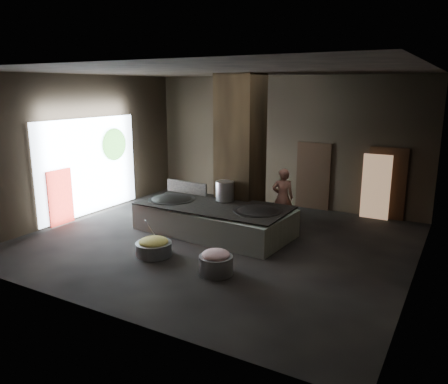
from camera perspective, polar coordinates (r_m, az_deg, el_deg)
The scene contains 28 objects.
floor at distance 12.10m, azimuth -0.87°, elevation -6.53°, with size 10.00×9.00×0.10m, color black.
ceiling at distance 11.38m, azimuth -0.95°, elevation 15.79°, with size 10.00×9.00×0.10m, color black.
back_wall at distance 15.58m, azimuth 7.67°, elevation 6.57°, with size 10.00×0.10×4.50m, color black.
front_wall at distance 8.02m, azimuth -17.63°, elevation -0.43°, with size 10.00×0.10×4.50m, color black.
left_wall at distance 14.72m, azimuth -18.19°, elevation 5.62°, with size 0.10×9.00×4.50m, color black.
right_wall at distance 10.00m, azimuth 24.91°, elevation 1.61°, with size 0.10×9.00×4.50m, color black.
pillar at distance 13.31m, azimuth 2.14°, elevation 5.52°, with size 1.20×1.20×4.50m, color black.
hearth_platform at distance 12.59m, azimuth -1.32°, elevation -3.65°, with size 4.41×2.11×0.77m, color #ACBBA9.
platform_cap at distance 12.47m, azimuth -1.33°, elevation -1.75°, with size 4.31×2.07×0.03m, color black.
wok_left at distance 13.23m, azimuth -6.84°, elevation -1.24°, with size 1.39×1.39×0.38m, color black.
wok_left_rim at distance 13.21m, azimuth -6.85°, elevation -0.95°, with size 1.42×1.42×0.05m, color black.
wok_right at distance 11.92m, azimuth 4.38°, elevation -2.83°, with size 1.29×1.29×0.36m, color black.
wok_right_rim at distance 11.90m, azimuth 4.38°, elevation -2.51°, with size 1.32×1.32×0.05m, color black.
stock_pot at distance 12.83m, azimuth 0.11°, elevation 0.14°, with size 0.54×0.54×0.57m, color #A5A7AD.
splash_guard at distance 13.80m, azimuth -4.91°, elevation 0.61°, with size 1.53×0.06×0.38m, color black.
cook at distance 13.18m, azimuth 7.67°, elevation -0.73°, with size 0.65×0.42×1.77m, color #9B5F4F.
veg_basin at distance 11.14m, azimuth -9.15°, elevation -7.33°, with size 0.90×0.90×0.33m, color slate.
veg_fill at distance 11.07m, azimuth -9.19°, elevation -6.44°, with size 0.74×0.74×0.23m, color #86A750.
ladle at distance 11.21m, azimuth -9.35°, elevation -5.12°, with size 0.03×0.03×0.71m, color #A5A7AD.
meat_basin at distance 9.94m, azimuth -1.07°, elevation -9.50°, with size 0.77×0.77×0.42m, color slate.
meat_fill at distance 9.85m, azimuth -1.07°, elevation -8.21°, with size 0.64×0.64×0.24m, color #C97888.
doorway_near at distance 15.26m, azimuth 11.57°, elevation 1.90°, with size 1.18×0.08×2.38m, color black.
doorway_near_glow at distance 15.36m, azimuth 12.59°, elevation 1.73°, with size 0.87×0.04×2.06m, color #8C6647.
doorway_far at distance 14.72m, azimuth 20.46°, elevation 0.89°, with size 1.18×0.08×2.38m, color black.
doorway_far_glow at distance 14.52m, azimuth 19.22°, elevation 0.63°, with size 0.87×0.04×2.06m, color #8C6647.
left_opening at distance 14.87m, azimuth -17.18°, elevation 3.23°, with size 0.04×4.20×3.10m, color white.
pavilion_sliver at distance 14.13m, azimuth -20.58°, elevation -0.66°, with size 0.05×0.90×1.70m, color maroon.
tree_silhouette at distance 15.48m, azimuth -14.12°, elevation 6.06°, with size 0.28×1.10×1.10m, color #194714.
Camera 1 is at (5.78, -9.80, 4.09)m, focal length 35.00 mm.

